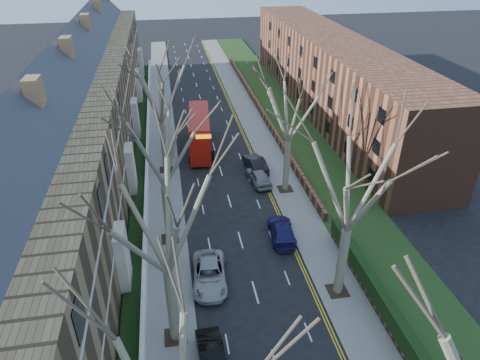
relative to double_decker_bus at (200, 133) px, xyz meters
name	(u,v)px	position (x,y,z in m)	size (l,w,h in m)	color
pavement_left	(162,130)	(-4.37, 6.48, -2.00)	(3.00, 102.00, 0.12)	slate
pavement_right	(253,123)	(7.63, 6.48, -2.00)	(3.00, 102.00, 0.12)	slate
terrace_left	(83,116)	(-12.01, -1.52, 3.47)	(9.70, 78.00, 13.60)	olive
flats_right	(329,74)	(19.10, 10.48, 2.92)	(13.97, 54.00, 10.00)	brown
wall_hedge_right	(410,348)	(9.33, -30.52, -0.94)	(0.70, 24.00, 1.80)	brown
front_wall_left	(148,154)	(-6.02, -1.52, -1.44)	(0.30, 78.00, 1.00)	white
grass_verge_right	(286,120)	(12.13, 6.48, -1.91)	(6.00, 102.00, 0.06)	#233E16
tree_left_mid	(162,212)	(-4.07, -26.52, 7.50)	(10.50, 10.50, 14.71)	#6A634C
tree_left_far	(160,138)	(-4.07, -16.52, 7.18)	(10.15, 10.15, 14.22)	#6A634C
tree_left_dist	(158,83)	(-4.07, -4.52, 7.50)	(10.50, 10.50, 14.71)	#6A634C
tree_right_mid	(356,174)	(7.33, -24.52, 7.50)	(10.50, 10.50, 14.71)	#6A634C
tree_right_far	(291,100)	(7.33, -10.52, 7.18)	(10.15, 10.15, 14.22)	#6A634C
double_decker_bus	(200,133)	(0.00, 0.00, 0.00)	(3.14, 10.12, 4.21)	#A9140C
car_left_mid	(212,359)	(-2.05, -28.94, -1.37)	(1.46, 4.19, 1.38)	black
car_left_far	(209,274)	(-1.41, -21.93, -1.34)	(2.38, 5.17, 1.44)	#A3A1A7
car_right_near	(282,230)	(5.05, -17.74, -1.38)	(1.92, 4.72, 1.37)	navy
car_right_mid	(259,177)	(5.05, -8.72, -1.33)	(1.73, 4.29, 1.46)	gray
car_right_far	(255,164)	(5.29, -5.99, -1.31)	(1.60, 4.58, 1.51)	black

